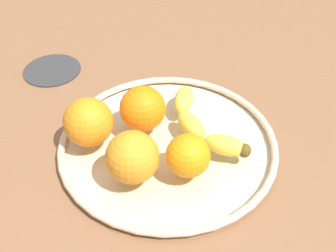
% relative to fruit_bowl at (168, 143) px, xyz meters
% --- Properties ---
extents(ground_plane, '(1.41, 1.41, 0.04)m').
position_rel_fruit_bowl_xyz_m(ground_plane, '(0.00, 0.00, -0.03)').
color(ground_plane, brown).
extents(fruit_bowl, '(0.36, 0.36, 0.02)m').
position_rel_fruit_bowl_xyz_m(fruit_bowl, '(0.00, 0.00, 0.00)').
color(fruit_bowl, beige).
rests_on(fruit_bowl, ground_plane).
extents(banana, '(0.19, 0.11, 0.03)m').
position_rel_fruit_bowl_xyz_m(banana, '(-0.01, 0.06, 0.02)').
color(banana, yellow).
rests_on(banana, fruit_bowl).
extents(orange_front_right, '(0.07, 0.07, 0.07)m').
position_rel_fruit_bowl_xyz_m(orange_front_right, '(0.07, 0.02, 0.04)').
color(orange_front_right, orange).
rests_on(orange_front_right, fruit_bowl).
extents(orange_back_right, '(0.08, 0.08, 0.08)m').
position_rel_fruit_bowl_xyz_m(orange_back_right, '(0.07, -0.06, 0.05)').
color(orange_back_right, orange).
rests_on(orange_back_right, fruit_bowl).
extents(orange_back_left, '(0.08, 0.08, 0.08)m').
position_rel_fruit_bowl_xyz_m(orange_back_left, '(-0.04, -0.04, 0.05)').
color(orange_back_left, orange).
rests_on(orange_back_left, fruit_bowl).
extents(orange_center, '(0.08, 0.08, 0.08)m').
position_rel_fruit_bowl_xyz_m(orange_center, '(-0.02, -0.12, 0.05)').
color(orange_center, orange).
rests_on(orange_center, fruit_bowl).
extents(ambient_coaster, '(0.12, 0.12, 0.01)m').
position_rel_fruit_bowl_xyz_m(ambient_coaster, '(-0.26, -0.20, -0.01)').
color(ambient_coaster, '#313133').
rests_on(ambient_coaster, ground_plane).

